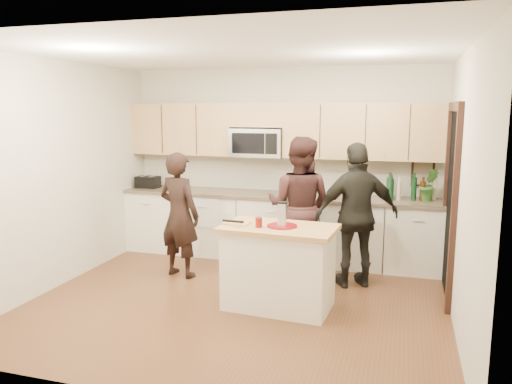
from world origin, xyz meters
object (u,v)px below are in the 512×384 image
(toaster, at_px, (148,182))
(woman_right, at_px, (357,216))
(island, at_px, (279,267))
(woman_left, at_px, (179,215))
(woman_center, at_px, (299,206))

(toaster, xyz_separation_m, woman_right, (3.21, -0.79, -0.16))
(island, relative_size, woman_left, 0.78)
(toaster, xyz_separation_m, woman_left, (1.02, -1.06, -0.23))
(woman_center, bearing_deg, toaster, -7.34)
(woman_left, relative_size, woman_right, 0.92)
(island, distance_m, toaster, 3.06)
(woman_left, bearing_deg, toaster, -31.99)
(woman_center, bearing_deg, woman_left, 24.68)
(island, xyz_separation_m, woman_center, (-0.02, 1.16, 0.44))
(woman_right, bearing_deg, island, 26.31)
(island, distance_m, woman_right, 1.24)
(woman_left, xyz_separation_m, woman_center, (1.44, 0.51, 0.09))
(woman_center, distance_m, woman_right, 0.79)
(toaster, bearing_deg, woman_right, -13.78)
(woman_left, bearing_deg, woman_right, -158.81)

